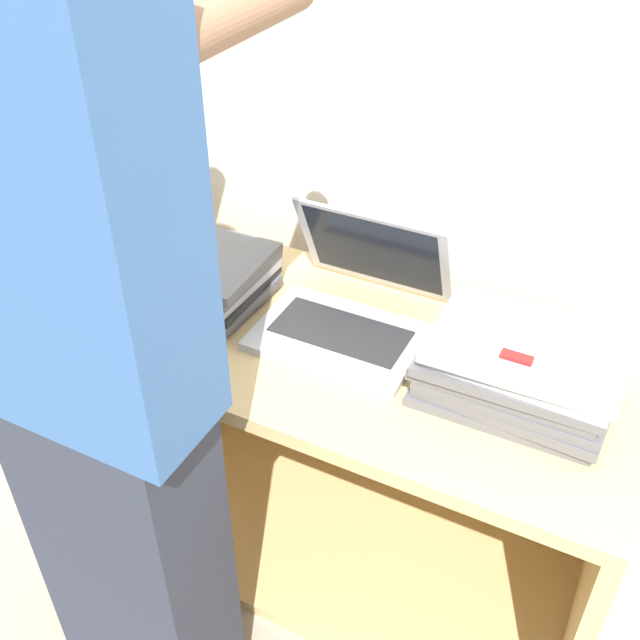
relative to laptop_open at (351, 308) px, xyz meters
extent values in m
plane|color=#9E9384|center=(0.00, -0.36, -0.75)|extent=(12.00, 12.00, 0.00)
cube|color=beige|center=(0.00, 0.35, 0.45)|extent=(8.00, 0.05, 2.40)
cube|color=tan|center=(0.00, -0.06, -0.07)|extent=(1.34, 0.61, 0.04)
cube|color=tan|center=(0.00, -0.06, -0.73)|extent=(1.34, 0.61, 0.04)
cube|color=tan|center=(-0.65, -0.06, -0.40)|extent=(0.04, 0.61, 0.63)
cube|color=tan|center=(0.65, -0.06, -0.40)|extent=(0.04, 0.61, 0.63)
cube|color=tan|center=(0.00, 0.22, -0.40)|extent=(1.27, 0.04, 0.63)
cube|color=#B7B7BC|center=(0.00, -0.06, -0.04)|extent=(0.37, 0.26, 0.02)
cube|color=#28282B|center=(0.00, -0.05, -0.03)|extent=(0.30, 0.14, 0.00)
cube|color=#B7B7BC|center=(0.00, 0.12, 0.08)|extent=(0.37, 0.11, 0.24)
cube|color=black|center=(0.00, 0.12, 0.09)|extent=(0.32, 0.10, 0.21)
cube|color=slate|center=(-0.40, -0.06, -0.04)|extent=(0.38, 0.27, 0.02)
cube|color=slate|center=(-0.40, -0.06, -0.02)|extent=(0.37, 0.27, 0.02)
cube|color=#232326|center=(-0.40, -0.06, 0.00)|extent=(0.37, 0.27, 0.02)
cube|color=#B7B7BC|center=(-0.40, -0.06, 0.02)|extent=(0.37, 0.26, 0.02)
cube|color=slate|center=(-0.40, -0.05, 0.04)|extent=(0.37, 0.26, 0.02)
cube|color=slate|center=(-0.39, -0.06, 0.06)|extent=(0.37, 0.27, 0.02)
cube|color=slate|center=(0.39, -0.06, -0.04)|extent=(0.37, 0.26, 0.02)
cube|color=slate|center=(0.40, -0.06, -0.02)|extent=(0.38, 0.27, 0.02)
cube|color=slate|center=(0.40, -0.06, 0.00)|extent=(0.37, 0.27, 0.02)
cube|color=slate|center=(0.39, -0.06, 0.02)|extent=(0.37, 0.26, 0.02)
cube|color=slate|center=(0.39, -0.06, 0.04)|extent=(0.37, 0.26, 0.02)
cube|color=#B7B7BC|center=(0.40, -0.06, 0.06)|extent=(0.38, 0.27, 0.02)
cube|color=#B7B7BC|center=(0.41, -0.06, 0.08)|extent=(0.37, 0.26, 0.02)
cube|color=#2D3342|center=(-0.19, -0.59, -0.32)|extent=(0.34, 0.20, 0.87)
cube|color=#38609E|center=(-0.19, -0.59, 0.47)|extent=(0.40, 0.20, 0.69)
cylinder|color=#8C664C|center=(-0.03, -0.33, 0.71)|extent=(0.07, 0.32, 0.07)
cube|color=red|center=(0.40, -0.13, 0.10)|extent=(0.06, 0.02, 0.01)
camera|label=1|loc=(0.56, -1.24, 0.99)|focal=42.00mm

